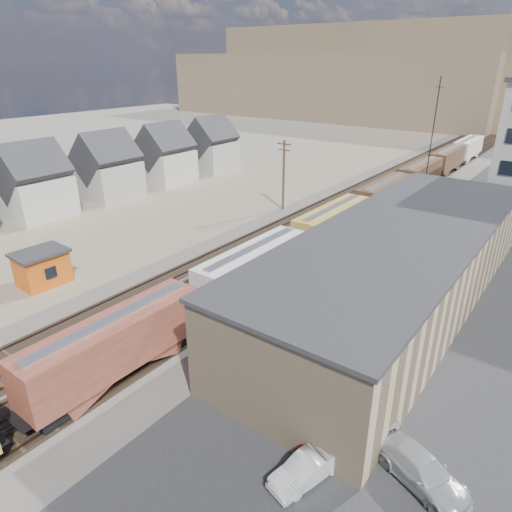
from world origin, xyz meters
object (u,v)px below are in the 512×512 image
Objects in this scene: maintenance_shed at (42,267)px; parked_car_red at (328,438)px; freight_train at (361,207)px; parked_car_silver at (422,471)px; parked_car_white at (307,469)px; utility_pole_north at (284,174)px.

maintenance_shed is 0.99× the size of parked_car_red.
freight_train is 24.68× the size of maintenance_shed.
maintenance_shed reaches higher than parked_car_silver.
parked_car_white is at bearing -83.50° from parked_car_red.
parked_car_silver is at bearing -60.30° from freight_train.
maintenance_shed is at bearing -98.81° from utility_pole_north.
utility_pole_north is 2.32× the size of parked_car_white.
maintenance_shed is 36.99m from parked_car_silver.
freight_train is 21.97× the size of parked_car_silver.
freight_train is 37.68m from maintenance_shed.
freight_train is 39.25m from parked_car_silver.
parked_car_white is 0.79× the size of parked_car_silver.
parked_car_red is at bearing 107.77° from parked_car_white.
maintenance_shed is at bearing -117.77° from freight_train.
freight_train reaches higher than maintenance_shed.
parked_car_red is (32.06, -1.72, -0.93)m from maintenance_shed.
maintenance_shed is at bearing 111.98° from parked_car_silver.
utility_pole_north is 1.83× the size of parked_car_silver.
utility_pole_north reaches higher than parked_car_red.
parked_car_red is 2.39m from parked_car_white.
parked_car_white is (32.14, -4.10, -1.06)m from maintenance_shed.
utility_pole_north is at bearing 177.27° from freight_train.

